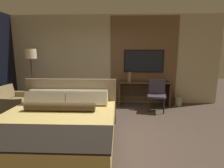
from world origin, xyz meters
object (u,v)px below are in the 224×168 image
(desk, at_px, (144,89))
(desk_chair, at_px, (157,92))
(armchair_by_window, at_px, (15,106))
(vase_tall, at_px, (129,77))
(waste_bin, at_px, (178,101))
(floor_lamp, at_px, (31,59))
(tv, at_px, (144,61))
(bed, at_px, (57,127))

(desk, relative_size, desk_chair, 1.80)
(desk_chair, height_order, armchair_by_window, desk_chair)
(desk, bearing_deg, vase_tall, -168.07)
(armchair_by_window, bearing_deg, waste_bin, -72.13)
(vase_tall, bearing_deg, floor_lamp, -175.40)
(tv, distance_m, vase_tall, 0.72)
(desk, distance_m, tv, 0.89)
(desk, xyz_separation_m, floor_lamp, (-3.37, -0.33, 0.96))
(vase_tall, bearing_deg, tv, 32.01)
(vase_tall, bearing_deg, bed, -120.85)
(desk, height_order, waste_bin, desk)
(desk, height_order, desk_chair, desk_chair)
(bed, relative_size, tv, 1.79)
(bed, xyz_separation_m, waste_bin, (2.97, 2.44, -0.19))
(desk, xyz_separation_m, tv, (0.00, 0.19, 0.87))
(bed, bearing_deg, waste_bin, 39.34)
(armchair_by_window, height_order, vase_tall, vase_tall)
(desk_chair, bearing_deg, vase_tall, 163.73)
(tv, height_order, armchair_by_window, tv)
(desk, bearing_deg, tv, 90.00)
(bed, distance_m, armchair_by_window, 2.10)
(bed, relative_size, desk_chair, 2.51)
(floor_lamp, bearing_deg, vase_tall, 4.60)
(armchair_by_window, distance_m, floor_lamp, 1.43)
(desk_chair, distance_m, waste_bin, 0.97)
(armchair_by_window, height_order, waste_bin, armchair_by_window)
(bed, relative_size, waste_bin, 7.96)
(floor_lamp, relative_size, vase_tall, 5.74)
(floor_lamp, height_order, waste_bin, floor_lamp)
(desk, height_order, tv, tv)
(vase_tall, xyz_separation_m, waste_bin, (1.54, 0.04, -0.76))
(bed, height_order, desk_chair, bed)
(floor_lamp, relative_size, waste_bin, 6.23)
(tv, distance_m, armchair_by_window, 3.88)
(tv, height_order, floor_lamp, floor_lamp)
(armchair_by_window, relative_size, floor_lamp, 0.52)
(tv, height_order, desk_chair, tv)
(armchair_by_window, xyz_separation_m, vase_tall, (3.02, 1.02, 0.63))
(tv, bearing_deg, desk, -90.00)
(bed, height_order, desk, bed)
(bed, distance_m, waste_bin, 3.85)
(desk, height_order, floor_lamp, floor_lamp)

